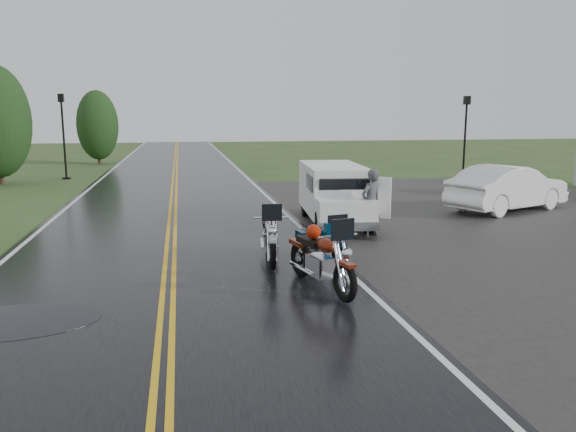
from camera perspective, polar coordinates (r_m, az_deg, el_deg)
The scene contains 12 objects.
ground at distance 11.45m, azimuth -12.06°, elevation -7.17°, with size 120.00×120.00×0.00m, color #2D471E.
road at distance 21.20m, azimuth -11.59°, elevation 0.94°, with size 8.00×100.00×0.04m, color black.
parking_pad at distance 19.47m, azimuth 22.61°, elevation -0.49°, with size 14.00×24.00×0.03m, color black.
motorcycle_red at distance 10.05m, azimuth 5.84°, elevation -5.03°, with size 0.91×2.51×1.49m, color #5E190A, non-canonical shape.
motorcycle_teal at distance 12.06m, azimuth 5.29°, elevation -3.06°, with size 0.76×2.08×1.23m, color #05253D, non-canonical shape.
motorcycle_silver at distance 12.06m, azimuth -1.60°, elevation -2.56°, with size 0.87×2.40×1.42m, color #A0A3A7, non-canonical shape.
van_white at distance 15.81m, azimuth 3.16°, elevation 1.35°, with size 1.79×4.77×1.87m, color white, non-canonical shape.
person_at_van at distance 15.72m, azimuth 8.43°, elevation 1.22°, with size 0.69×0.45×1.89m, color #48484D.
sedan_white at distance 21.30m, azimuth 21.42°, elevation 2.60°, with size 1.70×4.86×1.60m, color white.
lamp_post_far_left at distance 31.95m, azimuth -21.83°, elevation 7.52°, with size 0.39×0.39×4.50m, color black, non-canonical shape.
lamp_post_far_right at distance 29.23m, azimuth 17.52°, elevation 7.41°, with size 0.37×0.37×4.32m, color black, non-canonical shape.
tree_left_far at distance 40.96m, azimuth -18.75°, elevation 8.01°, with size 2.79×2.79×4.29m, color #1E3D19, non-canonical shape.
Camera 1 is at (0.32, -10.93, 3.39)m, focal length 35.00 mm.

